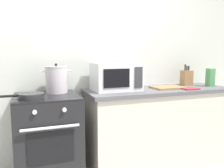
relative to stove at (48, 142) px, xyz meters
The scene contains 11 objects.
back_wall 1.09m from the stove, 29.72° to the left, with size 4.40×0.10×2.50m, color silver.
lower_cabinet_right 1.25m from the stove, ahead, with size 1.64×0.56×0.88m, color beige.
countertop_right 1.33m from the stove, ahead, with size 1.70×0.60×0.04m, color #59595E.
stove is the anchor object (origin of this frame).
stock_pot 0.62m from the stove, 48.34° to the left, with size 0.31×0.22×0.30m.
frying_pan 0.52m from the stove, 137.98° to the right, with size 0.43×0.23×0.05m.
microwave 0.96m from the stove, ahead, with size 0.50×0.37×0.30m.
cutting_board 1.44m from the stove, ahead, with size 0.36×0.26×0.02m, color #997047.
knife_block 1.82m from the stove, ahead, with size 0.13×0.10×0.27m.
pasta_box 2.03m from the stove, ahead, with size 0.08×0.08×0.22m, color #4C9356.
oven_mitt 1.62m from the stove, ahead, with size 0.18×0.14×0.02m, color #993333.
Camera 1 is at (-0.51, -1.63, 1.30)m, focal length 36.50 mm.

